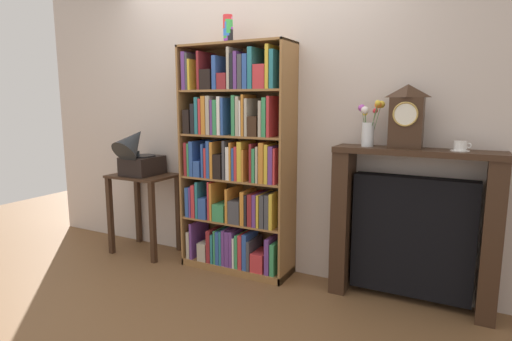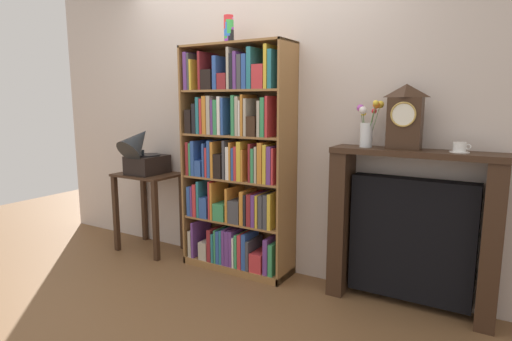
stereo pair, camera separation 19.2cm
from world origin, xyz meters
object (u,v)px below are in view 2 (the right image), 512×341
side_table_left (149,194)px  fireplace_mantel (411,231)px  bookshelf (236,168)px  mantel_clock (405,117)px  cup_stack (229,30)px  flower_vase (367,125)px  teacup_with_saucer (460,148)px  gramophone (142,153)px

side_table_left → fireplace_mantel: size_ratio=0.68×
bookshelf → mantel_clock: (1.33, 0.04, 0.45)m
bookshelf → cup_stack: size_ratio=8.61×
flower_vase → teacup_with_saucer: 0.61m
bookshelf → mantel_clock: 1.40m
side_table_left → gramophone: gramophone is taller
teacup_with_saucer → bookshelf: bearing=-178.6°
side_table_left → flower_vase: size_ratio=2.30×
side_table_left → fireplace_mantel: bearing=2.5°
teacup_with_saucer → fireplace_mantel: bearing=175.1°
cup_stack → teacup_with_saucer: 1.93m
bookshelf → gramophone: 0.99m
bookshelf → teacup_with_saucer: bookshelf is taller
cup_stack → flower_vase: cup_stack is taller
side_table_left → mantel_clock: (2.32, 0.08, 0.78)m
bookshelf → side_table_left: (-0.99, -0.04, -0.33)m
side_table_left → teacup_with_saucer: teacup_with_saucer is taller
side_table_left → mantel_clock: 2.45m
mantel_clock → gramophone: bearing=-176.7°
flower_vase → bookshelf: bearing=-177.7°
gramophone → mantel_clock: (2.32, 0.13, 0.38)m
gramophone → side_table_left: bearing=90.0°
gramophone → teacup_with_saucer: bearing=3.0°
cup_stack → mantel_clock: size_ratio=0.51×
gramophone → flower_vase: size_ratio=1.54×
cup_stack → gramophone: bearing=-174.6°
cup_stack → gramophone: (-0.93, -0.09, -1.04)m
flower_vase → cup_stack: bearing=-177.3°
bookshelf → cup_stack: (-0.05, -0.01, 1.12)m
flower_vase → teacup_with_saucer: (0.59, -0.00, -0.12)m
cup_stack → gramophone: size_ratio=0.43×
bookshelf → flower_vase: bookshelf is taller
bookshelf → fireplace_mantel: 1.45m
side_table_left → gramophone: bearing=-90.0°
cup_stack → fireplace_mantel: bearing=2.8°
bookshelf → side_table_left: bearing=-177.7°
bookshelf → teacup_with_saucer: size_ratio=15.02×
bookshelf → mantel_clock: bearing=1.7°
flower_vase → teacup_with_saucer: size_ratio=2.60×
gramophone → fireplace_mantel: (2.39, 0.16, -0.41)m
cup_stack → gramophone: cup_stack is taller
bookshelf → side_table_left: bookshelf is taller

